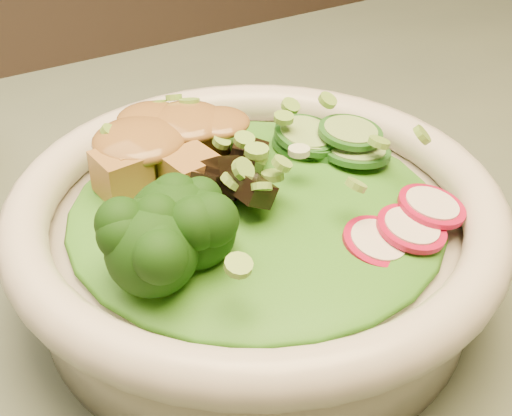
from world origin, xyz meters
TOP-DOWN VIEW (x-y plane):
  - salad_bowl at (-0.01, 0.02)m, footprint 0.28×0.28m
  - lettuce_bed at (-0.01, 0.02)m, footprint 0.21×0.21m
  - broccoli_florets at (-0.07, -0.01)m, footprint 0.10×0.09m
  - radish_slices at (0.02, -0.04)m, footprint 0.12×0.07m
  - cucumber_slices at (0.05, 0.05)m, footprint 0.09×0.09m
  - mushroom_heap at (-0.02, 0.03)m, footprint 0.09×0.09m
  - tofu_cubes at (-0.04, 0.08)m, footprint 0.11×0.09m
  - peanut_sauce at (-0.04, 0.08)m, footprint 0.07×0.06m
  - scallion_garnish at (-0.01, 0.02)m, footprint 0.20×0.20m

SIDE VIEW (x-z plane):
  - salad_bowl at x=-0.01m, z-range 0.75..0.83m
  - lettuce_bed at x=-0.01m, z-range 0.80..0.82m
  - radish_slices at x=0.02m, z-range 0.81..0.83m
  - cucumber_slices at x=0.05m, z-range 0.81..0.84m
  - tofu_cubes at x=-0.04m, z-range 0.81..0.84m
  - mushroom_heap at x=-0.02m, z-range 0.81..0.85m
  - broccoli_florets at x=-0.07m, z-range 0.81..0.85m
  - scallion_garnish at x=-0.01m, z-range 0.82..0.85m
  - peanut_sauce at x=-0.04m, z-range 0.83..0.85m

